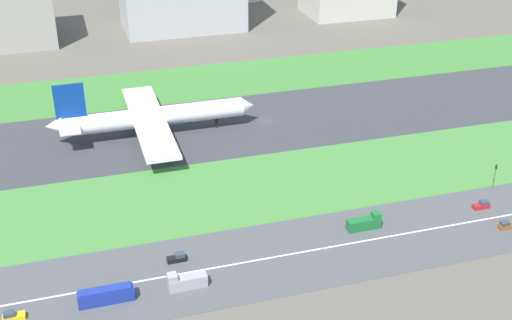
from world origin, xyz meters
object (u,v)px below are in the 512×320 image
at_px(car_1, 177,258).
at_px(car_3, 482,205).
at_px(truck_2, 186,281).
at_px(truck_0, 365,223).
at_px(car_0, 506,225).
at_px(bus_0, 106,295).
at_px(car_2, 13,316).
at_px(airliner, 150,117).
at_px(traffic_light, 495,175).

bearing_deg(car_1, car_3, 0.00).
bearing_deg(car_1, truck_2, -89.64).
relative_size(truck_0, car_0, 1.91).
relative_size(truck_2, bus_0, 0.72).
height_order(truck_0, car_2, truck_0).
bearing_deg(car_2, airliner, -117.25).
relative_size(car_0, traffic_light, 0.61).
height_order(truck_0, traffic_light, traffic_light).
xyz_separation_m(airliner, car_3, (74.78, -68.00, -5.31)).
bearing_deg(car_2, car_0, -180.00).
bearing_deg(truck_0, car_1, 180.00).
height_order(truck_2, bus_0, truck_2).
height_order(truck_0, car_3, truck_0).
height_order(truck_0, truck_2, same).
bearing_deg(truck_2, traffic_light, -168.45).
bearing_deg(airliner, bus_0, -105.45).
bearing_deg(traffic_light, car_2, -171.72).
bearing_deg(traffic_light, airliner, 144.28).
xyz_separation_m(truck_0, truck_2, (-46.36, -10.00, 0.00)).
distance_m(car_2, car_3, 115.38).
xyz_separation_m(airliner, car_1, (-4.65, -68.00, -5.31)).
relative_size(airliner, bus_0, 5.60).
bearing_deg(car_3, truck_2, -172.82).
bearing_deg(car_3, airliner, 137.72).
xyz_separation_m(airliner, car_2, (-40.17, -78.00, -5.31)).
xyz_separation_m(truck_2, car_0, (79.71, 0.00, -0.75)).
distance_m(airliner, car_0, 108.43).
xyz_separation_m(car_1, car_2, (-35.52, -10.00, 0.00)).
bearing_deg(traffic_light, car_3, -137.28).
bearing_deg(car_1, traffic_light, 5.19).
distance_m(truck_2, car_0, 79.72).
height_order(car_1, car_0, same).
bearing_deg(car_2, traffic_light, -171.72).
relative_size(truck_2, car_0, 1.91).
bearing_deg(car_1, truck_0, -0.00).
bearing_deg(bus_0, car_3, -174.07).
bearing_deg(car_0, truck_2, 0.00).
relative_size(car_2, bus_0, 0.38).
relative_size(truck_0, traffic_light, 1.17).
distance_m(car_1, car_2, 36.90).
height_order(truck_2, traffic_light, traffic_light).
xyz_separation_m(airliner, traffic_light, (83.44, -60.01, -1.94)).
xyz_separation_m(car_3, traffic_light, (8.66, 7.99, 3.37)).
height_order(car_0, car_3, same).
height_order(bus_0, traffic_light, traffic_light).
bearing_deg(truck_2, bus_0, -0.00).
xyz_separation_m(car_1, truck_2, (0.06, -10.00, 0.75)).
bearing_deg(truck_2, truck_0, -167.83).
bearing_deg(truck_0, car_3, 0.00).
bearing_deg(car_3, car_2, -175.03).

